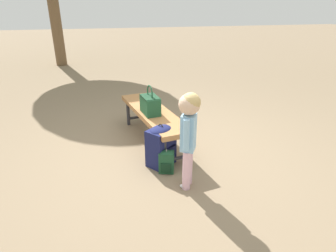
% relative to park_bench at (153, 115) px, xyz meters
% --- Properties ---
extents(ground_plane, '(40.00, 40.00, 0.00)m').
position_rel_park_bench_xyz_m(ground_plane, '(0.49, 0.14, -0.39)').
color(ground_plane, '#7F6B51').
rests_on(ground_plane, ground).
extents(park_bench, '(1.65, 0.67, 0.45)m').
position_rel_park_bench_xyz_m(park_bench, '(0.00, 0.00, 0.00)').
color(park_bench, '#9E6B3D').
rests_on(park_bench, ground).
extents(handbag, '(0.34, 0.22, 0.37)m').
position_rel_park_bench_xyz_m(handbag, '(0.10, -0.05, 0.18)').
color(handbag, '#1E4C2D').
rests_on(handbag, park_bench).
extents(child_standing, '(0.24, 0.20, 1.00)m').
position_rel_park_bench_xyz_m(child_standing, '(1.09, 0.14, 0.27)').
color(child_standing, '#E5B2C6').
rests_on(child_standing, ground).
extents(backpack_large, '(0.36, 0.38, 0.51)m').
position_rel_park_bench_xyz_m(backpack_large, '(0.61, -0.03, -0.14)').
color(backpack_large, '#191E4C').
rests_on(backpack_large, ground).
extents(backpack_small, '(0.17, 0.19, 0.28)m').
position_rel_park_bench_xyz_m(backpack_small, '(0.78, -0.01, -0.25)').
color(backpack_small, '#1E4C2D').
rests_on(backpack_small, ground).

